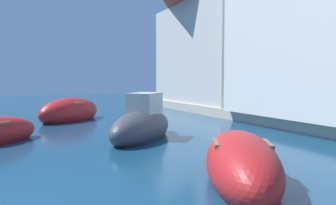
{
  "coord_description": "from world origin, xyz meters",
  "views": [
    {
      "loc": [
        0.57,
        -4.47,
        2.01
      ],
      "look_at": [
        7.12,
        10.13,
        0.89
      ],
      "focal_mm": 35.45,
      "sensor_mm": 36.0,
      "label": 1
    }
  ],
  "objects_px": {
    "moored_boat_2": "(70,112)",
    "waterfront_building_annex": "(221,45)",
    "moored_boat_9": "(241,164)",
    "moored_boat_1": "(142,126)"
  },
  "relations": [
    {
      "from": "moored_boat_2",
      "to": "waterfront_building_annex",
      "type": "xyz_separation_m",
      "value": [
        10.19,
        2.3,
        3.87
      ]
    },
    {
      "from": "waterfront_building_annex",
      "to": "moored_boat_9",
      "type": "bearing_deg",
      "value": -121.63
    },
    {
      "from": "waterfront_building_annex",
      "to": "moored_boat_2",
      "type": "bearing_deg",
      "value": -167.29
    },
    {
      "from": "moored_boat_1",
      "to": "moored_boat_2",
      "type": "height_order",
      "value": "moored_boat_1"
    },
    {
      "from": "moored_boat_2",
      "to": "moored_boat_9",
      "type": "relative_size",
      "value": 0.99
    },
    {
      "from": "moored_boat_1",
      "to": "moored_boat_2",
      "type": "distance_m",
      "value": 6.34
    },
    {
      "from": "moored_boat_2",
      "to": "waterfront_building_annex",
      "type": "relative_size",
      "value": 0.42
    },
    {
      "from": "moored_boat_9",
      "to": "waterfront_building_annex",
      "type": "height_order",
      "value": "waterfront_building_annex"
    },
    {
      "from": "moored_boat_1",
      "to": "waterfront_building_annex",
      "type": "xyz_separation_m",
      "value": [
        8.65,
        8.44,
        3.84
      ]
    },
    {
      "from": "moored_boat_2",
      "to": "waterfront_building_annex",
      "type": "distance_m",
      "value": 11.15
    }
  ]
}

